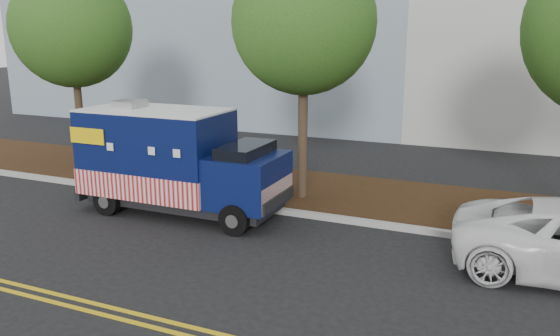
% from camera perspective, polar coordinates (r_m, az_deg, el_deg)
% --- Properties ---
extents(ground, '(120.00, 120.00, 0.00)m').
position_cam_1_polar(ground, '(13.67, -5.92, -5.98)').
color(ground, black).
rests_on(ground, ground).
extents(curb, '(120.00, 0.18, 0.15)m').
position_cam_1_polar(curb, '(14.82, -3.28, -4.04)').
color(curb, '#9E9E99').
rests_on(curb, ground).
extents(mulch_strip, '(120.00, 4.00, 0.15)m').
position_cam_1_polar(mulch_strip, '(16.63, -0.02, -2.00)').
color(mulch_strip, black).
rests_on(mulch_strip, ground).
extents(centerline_near, '(120.00, 0.10, 0.01)m').
position_cam_1_polar(centerline_near, '(10.36, -18.38, -13.39)').
color(centerline_near, gold).
rests_on(centerline_near, ground).
extents(centerline_far, '(120.00, 0.10, 0.01)m').
position_cam_1_polar(centerline_far, '(10.20, -19.33, -13.93)').
color(centerline_far, gold).
rests_on(centerline_far, ground).
extents(tree_a, '(4.00, 4.00, 6.81)m').
position_cam_1_polar(tree_a, '(20.22, -20.91, 13.48)').
color(tree_a, '#38281C').
rests_on(tree_a, ground).
extents(tree_b, '(3.80, 3.80, 6.81)m').
position_cam_1_polar(tree_b, '(14.77, 2.51, 14.92)').
color(tree_b, '#38281C').
rests_on(tree_b, ground).
extents(sign_post, '(0.06, 0.06, 2.40)m').
position_cam_1_polar(sign_post, '(15.07, -6.28, 0.65)').
color(sign_post, '#473828').
rests_on(sign_post, ground).
extents(food_truck, '(5.55, 2.17, 2.91)m').
position_cam_1_polar(food_truck, '(14.54, -11.13, 0.47)').
color(food_truck, black).
rests_on(food_truck, ground).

